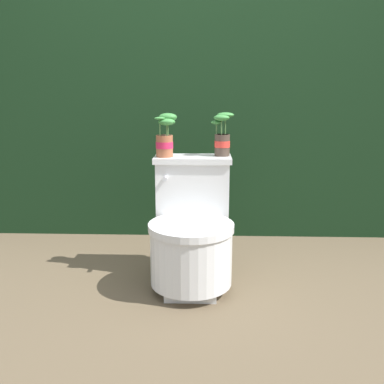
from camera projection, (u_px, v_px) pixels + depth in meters
The scene contains 5 objects.
ground_plane at pixel (196, 292), 2.19m from camera, with size 12.00×12.00×0.00m, color brown.
hedge_backdrop at pixel (200, 112), 3.24m from camera, with size 3.29×0.76×1.70m.
toilet at pixel (192, 233), 2.22m from camera, with size 0.43×0.56×0.66m.
potted_plant_left at pixel (165, 138), 2.25m from camera, with size 0.11×0.10×0.23m.
potted_plant_midleft at pixel (222, 137), 2.28m from camera, with size 0.12×0.09×0.23m.
Camera 1 is at (0.05, -2.02, 1.00)m, focal length 40.00 mm.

